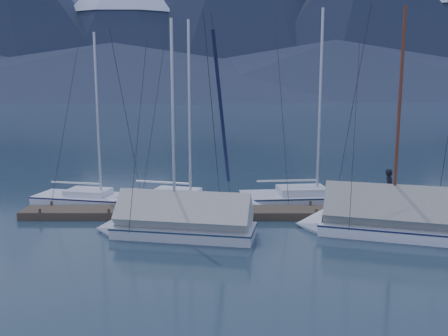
{
  "coord_description": "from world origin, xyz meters",
  "views": [
    {
      "loc": [
        0.06,
        -18.63,
        5.65
      ],
      "look_at": [
        0.0,
        2.0,
        2.2
      ],
      "focal_mm": 38.0,
      "sensor_mm": 36.0,
      "label": 1
    }
  ],
  "objects_px": {
    "sailboat_open_mid": "(201,203)",
    "person": "(389,188)",
    "sailboat_covered_far": "(172,224)",
    "sailboat_open_left": "(110,202)",
    "sailboat_covered_near": "(388,222)",
    "sailboat_open_right": "(327,199)"
  },
  "relations": [
    {
      "from": "sailboat_open_mid",
      "to": "sailboat_open_right",
      "type": "distance_m",
      "value": 6.39
    },
    {
      "from": "sailboat_open_right",
      "to": "person",
      "type": "xyz_separation_m",
      "value": [
        2.3,
        -2.17,
        1.03
      ]
    },
    {
      "from": "sailboat_covered_near",
      "to": "sailboat_open_left",
      "type": "bearing_deg",
      "value": 158.7
    },
    {
      "from": "sailboat_covered_near",
      "to": "person",
      "type": "distance_m",
      "value": 3.29
    },
    {
      "from": "sailboat_open_mid",
      "to": "person",
      "type": "xyz_separation_m",
      "value": [
        8.65,
        -1.36,
        1.04
      ]
    },
    {
      "from": "sailboat_open_mid",
      "to": "person",
      "type": "bearing_deg",
      "value": -8.95
    },
    {
      "from": "sailboat_covered_near",
      "to": "sailboat_covered_far",
      "type": "height_order",
      "value": "sailboat_covered_near"
    },
    {
      "from": "sailboat_open_mid",
      "to": "sailboat_covered_far",
      "type": "relative_size",
      "value": 1.08
    },
    {
      "from": "person",
      "to": "sailboat_covered_far",
      "type": "bearing_deg",
      "value": 125.18
    },
    {
      "from": "sailboat_open_mid",
      "to": "sailboat_covered_far",
      "type": "bearing_deg",
      "value": -100.89
    },
    {
      "from": "sailboat_open_left",
      "to": "sailboat_covered_far",
      "type": "bearing_deg",
      "value": -53.88
    },
    {
      "from": "sailboat_open_right",
      "to": "sailboat_open_mid",
      "type": "bearing_deg",
      "value": -172.73
    },
    {
      "from": "sailboat_open_left",
      "to": "sailboat_open_mid",
      "type": "bearing_deg",
      "value": -3.97
    },
    {
      "from": "sailboat_open_right",
      "to": "sailboat_covered_far",
      "type": "distance_m",
      "value": 9.03
    },
    {
      "from": "sailboat_open_left",
      "to": "sailboat_open_right",
      "type": "distance_m",
      "value": 10.82
    },
    {
      "from": "sailboat_open_left",
      "to": "sailboat_covered_near",
      "type": "relative_size",
      "value": 0.95
    },
    {
      "from": "sailboat_open_left",
      "to": "sailboat_covered_near",
      "type": "distance_m",
      "value": 12.97
    },
    {
      "from": "sailboat_open_right",
      "to": "person",
      "type": "height_order",
      "value": "sailboat_open_right"
    },
    {
      "from": "sailboat_open_mid",
      "to": "sailboat_covered_far",
      "type": "height_order",
      "value": "sailboat_open_mid"
    },
    {
      "from": "sailboat_open_left",
      "to": "person",
      "type": "distance_m",
      "value": 13.26
    },
    {
      "from": "sailboat_open_left",
      "to": "sailboat_covered_far",
      "type": "distance_m",
      "value": 6.08
    },
    {
      "from": "sailboat_open_left",
      "to": "person",
      "type": "bearing_deg",
      "value": -7.27
    }
  ]
}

